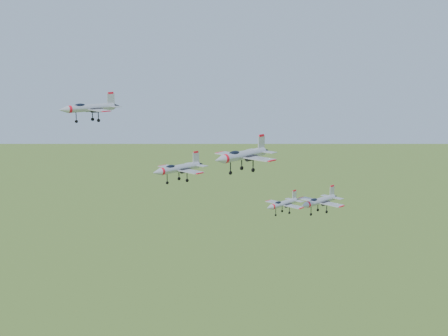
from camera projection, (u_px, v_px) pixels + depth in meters
jet_lead at (89, 108)px, 121.50m from camera, size 13.34×11.11×3.56m
jet_left_high at (178, 168)px, 121.70m from camera, size 13.17×11.11×3.55m
jet_right_high at (242, 155)px, 104.87m from camera, size 13.87×11.76×3.75m
jet_left_low at (283, 204)px, 135.14m from camera, size 11.12×9.39×3.00m
jet_right_low at (319, 201)px, 118.48m from camera, size 11.45×9.65×3.08m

